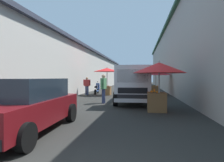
{
  "coord_description": "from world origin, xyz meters",
  "views": [
    {
      "loc": [
        -2.03,
        -1.43,
        1.48
      ],
      "look_at": [
        10.69,
        0.55,
        1.24
      ],
      "focal_mm": 30.57,
      "sensor_mm": 36.0,
      "label": 1
    }
  ],
  "objects_px": {
    "parked_scooter": "(97,89)",
    "vendor_by_crates": "(87,85)",
    "hatchback_car": "(25,105)",
    "fruit_stall_near_left": "(156,76)",
    "fruit_stall_near_right": "(159,75)",
    "fruit_stall_far_right": "(107,74)",
    "vendor_in_shade": "(104,86)",
    "delivery_truck": "(133,86)"
  },
  "relations": [
    {
      "from": "fruit_stall_near_left",
      "to": "delivery_truck",
      "type": "relative_size",
      "value": 0.55
    },
    {
      "from": "fruit_stall_near_right",
      "to": "parked_scooter",
      "type": "xyz_separation_m",
      "value": [
        8.28,
        4.71,
        -1.14
      ]
    },
    {
      "from": "fruit_stall_near_right",
      "to": "fruit_stall_far_right",
      "type": "relative_size",
      "value": 0.96
    },
    {
      "from": "vendor_in_shade",
      "to": "parked_scooter",
      "type": "xyz_separation_m",
      "value": [
        5.99,
        1.83,
        -0.52
      ]
    },
    {
      "from": "vendor_by_crates",
      "to": "parked_scooter",
      "type": "xyz_separation_m",
      "value": [
        1.01,
        -0.62,
        -0.41
      ]
    },
    {
      "from": "hatchback_car",
      "to": "delivery_truck",
      "type": "bearing_deg",
      "value": -25.34
    },
    {
      "from": "hatchback_car",
      "to": "delivery_truck",
      "type": "relative_size",
      "value": 0.79
    },
    {
      "from": "delivery_truck",
      "to": "parked_scooter",
      "type": "height_order",
      "value": "delivery_truck"
    },
    {
      "from": "fruit_stall_near_right",
      "to": "hatchback_car",
      "type": "height_order",
      "value": "fruit_stall_near_right"
    },
    {
      "from": "fruit_stall_near_right",
      "to": "fruit_stall_far_right",
      "type": "bearing_deg",
      "value": 26.13
    },
    {
      "from": "parked_scooter",
      "to": "fruit_stall_far_right",
      "type": "bearing_deg",
      "value": -130.11
    },
    {
      "from": "fruit_stall_near_right",
      "to": "delivery_truck",
      "type": "relative_size",
      "value": 0.45
    },
    {
      "from": "hatchback_car",
      "to": "parked_scooter",
      "type": "relative_size",
      "value": 2.34
    },
    {
      "from": "fruit_stall_near_left",
      "to": "parked_scooter",
      "type": "relative_size",
      "value": 1.62
    },
    {
      "from": "parked_scooter",
      "to": "vendor_in_shade",
      "type": "bearing_deg",
      "value": -162.98
    },
    {
      "from": "delivery_truck",
      "to": "vendor_in_shade",
      "type": "distance_m",
      "value": 1.71
    },
    {
      "from": "vendor_in_shade",
      "to": "hatchback_car",
      "type": "bearing_deg",
      "value": 170.48
    },
    {
      "from": "hatchback_car",
      "to": "vendor_by_crates",
      "type": "relative_size",
      "value": 2.62
    },
    {
      "from": "fruit_stall_far_right",
      "to": "vendor_by_crates",
      "type": "distance_m",
      "value": 1.94
    },
    {
      "from": "vendor_by_crates",
      "to": "fruit_stall_far_right",
      "type": "bearing_deg",
      "value": -87.45
    },
    {
      "from": "vendor_by_crates",
      "to": "vendor_in_shade",
      "type": "bearing_deg",
      "value": -153.78
    },
    {
      "from": "fruit_stall_near_right",
      "to": "hatchback_car",
      "type": "relative_size",
      "value": 0.57
    },
    {
      "from": "vendor_by_crates",
      "to": "fruit_stall_near_right",
      "type": "bearing_deg",
      "value": -143.74
    },
    {
      "from": "vendor_by_crates",
      "to": "parked_scooter",
      "type": "bearing_deg",
      "value": -31.39
    },
    {
      "from": "fruit_stall_near_right",
      "to": "hatchback_car",
      "type": "bearing_deg",
      "value": 133.34
    },
    {
      "from": "fruit_stall_far_right",
      "to": "hatchback_car",
      "type": "distance_m",
      "value": 11.06
    },
    {
      "from": "delivery_truck",
      "to": "parked_scooter",
      "type": "distance_m",
      "value": 7.21
    },
    {
      "from": "fruit_stall_far_right",
      "to": "parked_scooter",
      "type": "relative_size",
      "value": 1.39
    },
    {
      "from": "fruit_stall_near_right",
      "to": "fruit_stall_near_left",
      "type": "bearing_deg",
      "value": -3.2
    },
    {
      "from": "vendor_in_shade",
      "to": "parked_scooter",
      "type": "relative_size",
      "value": 0.98
    },
    {
      "from": "fruit_stall_near_left",
      "to": "vendor_by_crates",
      "type": "relative_size",
      "value": 1.82
    },
    {
      "from": "parked_scooter",
      "to": "vendor_by_crates",
      "type": "bearing_deg",
      "value": 148.61
    },
    {
      "from": "vendor_in_shade",
      "to": "vendor_by_crates",
      "type": "bearing_deg",
      "value": 26.22
    },
    {
      "from": "delivery_truck",
      "to": "vendor_by_crates",
      "type": "relative_size",
      "value": 3.3
    },
    {
      "from": "vendor_by_crates",
      "to": "vendor_in_shade",
      "type": "relative_size",
      "value": 0.9
    },
    {
      "from": "fruit_stall_near_right",
      "to": "delivery_truck",
      "type": "distance_m",
      "value": 2.41
    },
    {
      "from": "fruit_stall_far_right",
      "to": "delivery_truck",
      "type": "distance_m",
      "value": 5.89
    },
    {
      "from": "vendor_by_crates",
      "to": "hatchback_car",
      "type": "bearing_deg",
      "value": -172.44
    },
    {
      "from": "fruit_stall_near_left",
      "to": "delivery_truck",
      "type": "height_order",
      "value": "fruit_stall_near_left"
    },
    {
      "from": "fruit_stall_near_right",
      "to": "vendor_by_crates",
      "type": "relative_size",
      "value": 1.5
    },
    {
      "from": "hatchback_car",
      "to": "fruit_stall_near_left",
      "type": "bearing_deg",
      "value": -19.97
    },
    {
      "from": "hatchback_car",
      "to": "vendor_in_shade",
      "type": "distance_m",
      "value": 6.05
    }
  ]
}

